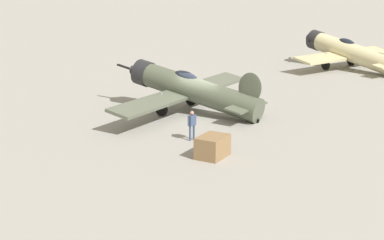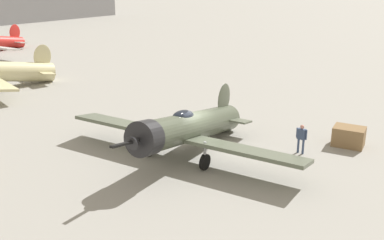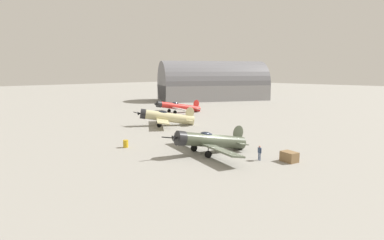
{
  "view_description": "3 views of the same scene",
  "coord_description": "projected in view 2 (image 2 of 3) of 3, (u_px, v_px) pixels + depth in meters",
  "views": [
    {
      "loc": [
        36.22,
        9.73,
        9.52
      ],
      "look_at": [
        5.59,
        1.2,
        1.1
      ],
      "focal_mm": 58.48,
      "sensor_mm": 36.0,
      "label": 1
    },
    {
      "loc": [
        5.31,
        -21.8,
        9.46
      ],
      "look_at": [
        -0.0,
        0.0,
        1.8
      ],
      "focal_mm": 42.79,
      "sensor_mm": 36.0,
      "label": 2
    },
    {
      "loc": [
        23.96,
        -27.44,
        9.42
      ],
      "look_at": [
        -12.14,
        8.84,
        1.6
      ],
      "focal_mm": 30.13,
      "sensor_mm": 36.0,
      "label": 3
    }
  ],
  "objects": [
    {
      "name": "ground_plane",
      "position": [
        192.0,
        152.0,
        24.29
      ],
      "size": [
        400.0,
        400.0,
        0.0
      ],
      "primitive_type": "plane",
      "color": "gray"
    },
    {
      "name": "airplane_foreground",
      "position": [
        187.0,
        128.0,
        23.4
      ],
      "size": [
        13.02,
        10.42,
        3.08
      ],
      "rotation": [
        0.0,
        0.0,
        4.41
      ],
      "color": "#4C5442",
      "rests_on": "ground_plane"
    },
    {
      "name": "ground_crew_mechanic",
      "position": [
        301.0,
        136.0,
        23.83
      ],
      "size": [
        0.56,
        0.39,
        1.59
      ],
      "rotation": [
        0.0,
        0.0,
        1.09
      ],
      "color": "#384766",
      "rests_on": "ground_plane"
    },
    {
      "name": "equipment_crate",
      "position": [
        349.0,
        136.0,
        25.0
      ],
      "size": [
        1.88,
        1.55,
        1.06
      ],
      "rotation": [
        0.0,
        0.0,
        2.9
      ],
      "color": "olive",
      "rests_on": "ground_plane"
    }
  ]
}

